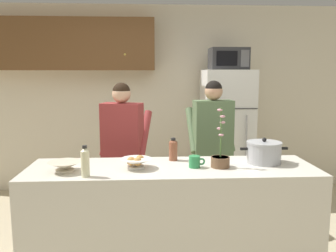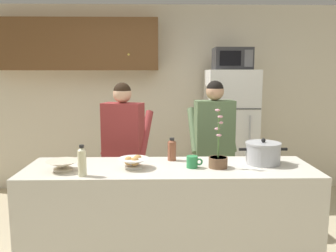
% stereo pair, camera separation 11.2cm
% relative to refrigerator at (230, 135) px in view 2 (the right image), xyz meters
% --- Properties ---
extents(back_wall_unit, '(6.00, 0.48, 2.60)m').
position_rel_refrigerator_xyz_m(back_wall_unit, '(-1.11, 0.40, 0.60)').
color(back_wall_unit, beige).
rests_on(back_wall_unit, ground).
extents(kitchen_island, '(2.33, 0.68, 0.92)m').
position_rel_refrigerator_xyz_m(kitchen_island, '(-0.86, -1.85, -0.40)').
color(kitchen_island, silver).
rests_on(kitchen_island, ground).
extents(refrigerator, '(0.64, 0.68, 1.71)m').
position_rel_refrigerator_xyz_m(refrigerator, '(0.00, 0.00, 0.00)').
color(refrigerator, white).
rests_on(refrigerator, ground).
extents(microwave, '(0.48, 0.37, 0.28)m').
position_rel_refrigerator_xyz_m(microwave, '(0.00, -0.02, 1.00)').
color(microwave, '#2D2D30').
rests_on(microwave, refrigerator).
extents(person_near_pot, '(0.56, 0.51, 1.58)m').
position_rel_refrigerator_xyz_m(person_near_pot, '(-1.31, -1.08, 0.12)').
color(person_near_pot, '#33384C').
rests_on(person_near_pot, ground).
extents(person_by_sink, '(0.52, 0.44, 1.59)m').
position_rel_refrigerator_xyz_m(person_by_sink, '(-0.37, -0.96, 0.13)').
color(person_by_sink, '#726656').
rests_on(person_by_sink, ground).
extents(cooking_pot, '(0.40, 0.29, 0.22)m').
position_rel_refrigerator_xyz_m(cooking_pot, '(-0.08, -1.77, 0.16)').
color(cooking_pot, '#ADAFB5').
rests_on(cooking_pot, kitchen_island).
extents(coffee_mug, '(0.13, 0.09, 0.10)m').
position_rel_refrigerator_xyz_m(coffee_mug, '(-0.68, -1.88, 0.11)').
color(coffee_mug, '#2D8C4C').
rests_on(coffee_mug, kitchen_island).
extents(bread_bowl, '(0.25, 0.25, 0.10)m').
position_rel_refrigerator_xyz_m(bread_bowl, '(-1.15, -1.89, 0.11)').
color(bread_bowl, white).
rests_on(bread_bowl, kitchen_island).
extents(empty_bowl, '(0.26, 0.26, 0.08)m').
position_rel_refrigerator_xyz_m(empty_bowl, '(-1.69, -1.95, 0.11)').
color(empty_bowl, beige).
rests_on(empty_bowl, kitchen_island).
extents(bottle_near_edge, '(0.06, 0.06, 0.23)m').
position_rel_refrigerator_xyz_m(bottle_near_edge, '(-1.51, -2.09, 0.18)').
color(bottle_near_edge, beige).
rests_on(bottle_near_edge, kitchen_island).
extents(bottle_mid_counter, '(0.07, 0.07, 0.20)m').
position_rel_refrigerator_xyz_m(bottle_mid_counter, '(-0.83, -1.64, 0.16)').
color(bottle_mid_counter, brown).
rests_on(bottle_mid_counter, kitchen_island).
extents(potted_orchid, '(0.15, 0.15, 0.48)m').
position_rel_refrigerator_xyz_m(potted_orchid, '(-0.47, -1.89, 0.13)').
color(potted_orchid, brown).
rests_on(potted_orchid, kitchen_island).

